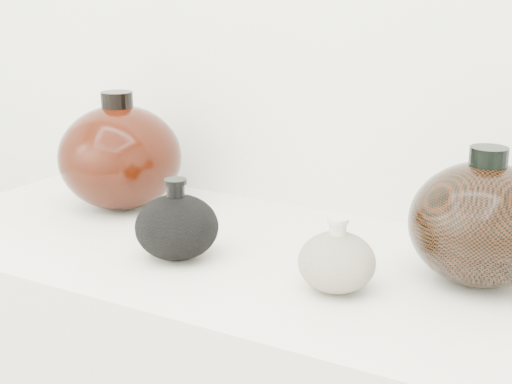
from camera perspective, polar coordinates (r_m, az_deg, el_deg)
The scene contains 4 objects.
black_gourd_vase at distance 1.09m, azimuth -6.35°, elevation -2.74°, with size 0.17×0.17×0.13m.
cream_gourd_vase at distance 0.98m, azimuth 6.48°, elevation -5.54°, with size 0.12×0.12×0.10m.
left_round_pot at distance 1.34m, azimuth -10.82°, elevation 2.80°, with size 0.24×0.24×0.22m.
right_round_pot at distance 1.03m, azimuth 17.66°, elevation -2.39°, with size 0.23×0.23×0.19m.
Camera 1 is at (0.51, 0.04, 1.31)m, focal length 50.00 mm.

